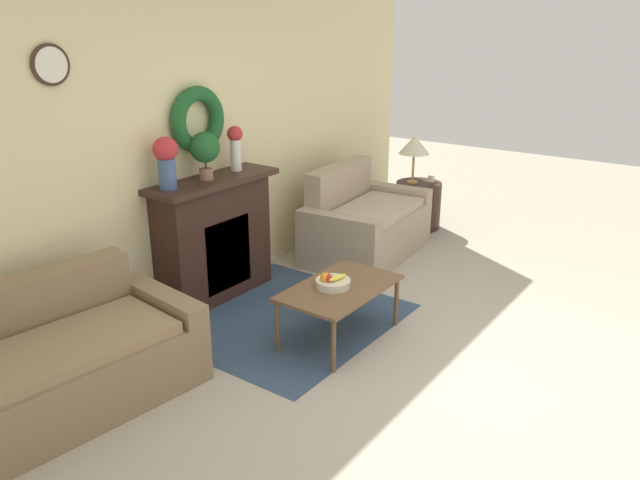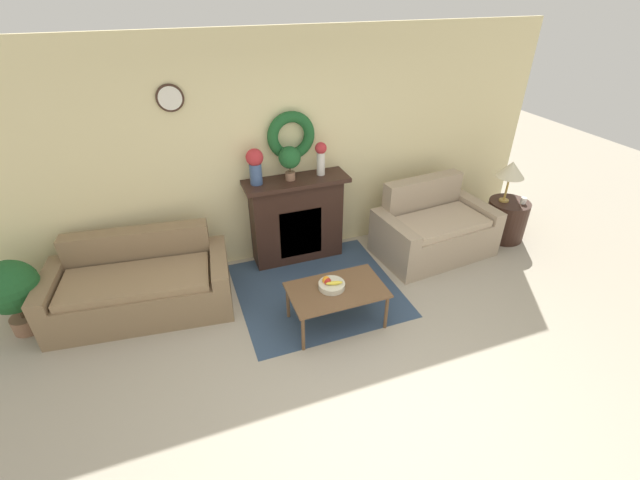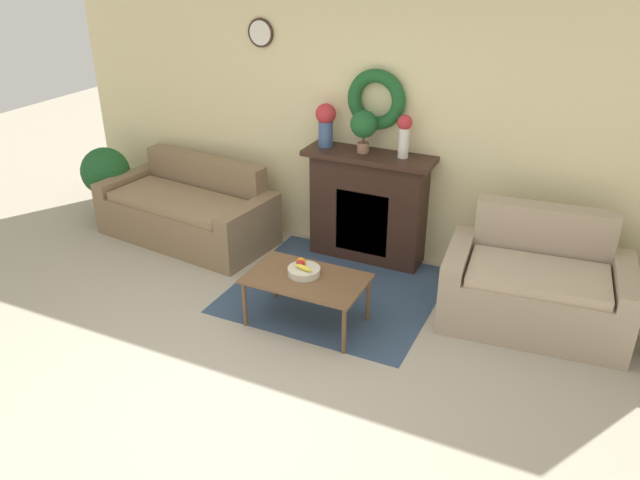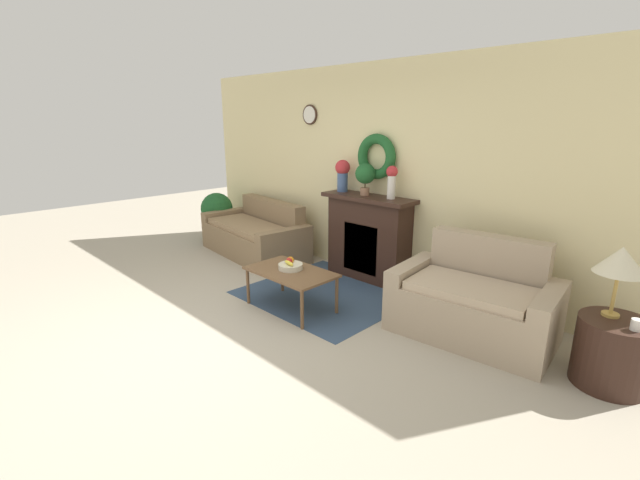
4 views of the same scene
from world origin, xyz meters
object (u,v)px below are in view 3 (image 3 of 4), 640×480
(coffee_table, at_px, (307,282))
(vase_on_mantel_left, at_px, (326,122))
(potted_plant_on_mantel, at_px, (364,126))
(loveseat_right, at_px, (535,287))
(fruit_bowl, at_px, (303,270))
(potted_plant_floor_by_couch, at_px, (106,174))
(couch_left, at_px, (189,211))
(vase_on_mantel_right, at_px, (404,133))
(fireplace, at_px, (368,206))

(coffee_table, distance_m, vase_on_mantel_left, 1.70)
(potted_plant_on_mantel, bearing_deg, loveseat_right, -15.44)
(fruit_bowl, distance_m, vase_on_mantel_left, 1.61)
(fruit_bowl, distance_m, potted_plant_floor_by_couch, 3.13)
(couch_left, distance_m, vase_on_mantel_right, 2.46)
(coffee_table, relative_size, potted_plant_floor_by_couch, 1.19)
(vase_on_mantel_right, height_order, potted_plant_on_mantel, potted_plant_on_mantel)
(coffee_table, distance_m, fruit_bowl, 0.10)
(coffee_table, distance_m, potted_plant_on_mantel, 1.63)
(couch_left, bearing_deg, potted_plant_on_mantel, 18.19)
(fireplace, xyz_separation_m, potted_plant_floor_by_couch, (-3.03, -0.33, -0.04))
(fireplace, xyz_separation_m, fruit_bowl, (-0.05, -1.30, -0.07))
(loveseat_right, bearing_deg, fruit_bowl, -160.90)
(potted_plant_floor_by_couch, bearing_deg, loveseat_right, -1.98)
(couch_left, height_order, potted_plant_on_mantel, potted_plant_on_mantel)
(potted_plant_on_mantel, bearing_deg, coffee_table, -87.41)
(loveseat_right, bearing_deg, couch_left, 172.66)
(fruit_bowl, distance_m, potted_plant_on_mantel, 1.55)
(fireplace, distance_m, loveseat_right, 1.77)
(couch_left, height_order, loveseat_right, loveseat_right)
(potted_plant_on_mantel, bearing_deg, fruit_bowl, -89.47)
(vase_on_mantel_right, bearing_deg, coffee_table, -103.67)
(fireplace, height_order, coffee_table, fireplace)
(fireplace, bearing_deg, potted_plant_on_mantel, -167.39)
(vase_on_mantel_left, distance_m, potted_plant_on_mantel, 0.40)
(fireplace, relative_size, couch_left, 0.64)
(fireplace, bearing_deg, couch_left, -168.34)
(loveseat_right, relative_size, potted_plant_on_mantel, 3.86)
(fruit_bowl, xyz_separation_m, potted_plant_floor_by_couch, (-2.97, 0.96, 0.03))
(coffee_table, xyz_separation_m, potted_plant_floor_by_couch, (-3.02, 1.00, 0.11))
(vase_on_mantel_right, xyz_separation_m, potted_plant_on_mantel, (-0.39, -0.02, 0.02))
(fruit_bowl, xyz_separation_m, potted_plant_on_mantel, (-0.01, 1.28, 0.87))
(fireplace, xyz_separation_m, couch_left, (-1.88, -0.39, -0.26))
(fireplace, height_order, couch_left, fireplace)
(couch_left, xyz_separation_m, vase_on_mantel_right, (2.20, 0.39, 1.03))
(couch_left, bearing_deg, vase_on_mantel_right, 16.70)
(coffee_table, distance_m, potted_plant_floor_by_couch, 3.18)
(couch_left, height_order, vase_on_mantel_right, vase_on_mantel_right)
(couch_left, bearing_deg, potted_plant_floor_by_couch, -176.07)
(couch_left, relative_size, potted_plant_on_mantel, 4.86)
(coffee_table, height_order, potted_plant_floor_by_couch, potted_plant_floor_by_couch)
(couch_left, height_order, fruit_bowl, couch_left)
(vase_on_mantel_left, height_order, vase_on_mantel_right, vase_on_mantel_left)
(loveseat_right, distance_m, fruit_bowl, 1.92)
(loveseat_right, xyz_separation_m, potted_plant_floor_by_couch, (-4.71, 0.16, 0.18))
(loveseat_right, height_order, vase_on_mantel_right, vase_on_mantel_right)
(vase_on_mantel_left, relative_size, vase_on_mantel_right, 1.05)
(fruit_bowl, xyz_separation_m, vase_on_mantel_left, (-0.41, 1.30, 0.86))
(couch_left, bearing_deg, coffee_table, -20.26)
(loveseat_right, height_order, fruit_bowl, loveseat_right)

